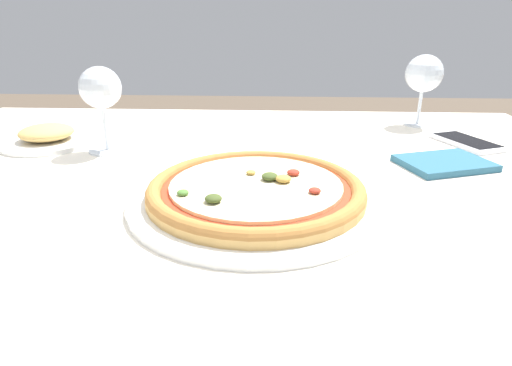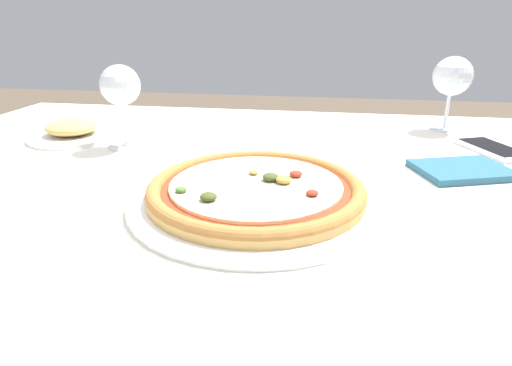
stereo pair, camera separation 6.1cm
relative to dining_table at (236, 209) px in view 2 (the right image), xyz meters
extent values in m
cube|color=brown|center=(0.00, 0.00, 0.06)|extent=(1.34, 0.89, 0.04)
cube|color=white|center=(0.00, 0.00, 0.08)|extent=(1.44, 0.99, 0.01)
cylinder|color=brown|center=(-0.61, 0.38, -0.31)|extent=(0.06, 0.06, 0.71)
cylinder|color=brown|center=(0.61, 0.38, -0.31)|extent=(0.06, 0.06, 0.71)
cylinder|color=white|center=(0.06, -0.15, 0.09)|extent=(0.36, 0.36, 0.01)
cylinder|color=tan|center=(0.06, -0.15, 0.10)|extent=(0.31, 0.31, 0.01)
torus|color=#B27538|center=(0.06, -0.15, 0.11)|extent=(0.31, 0.31, 0.02)
cylinder|color=#BC381E|center=(0.06, -0.15, 0.11)|extent=(0.27, 0.27, 0.00)
cylinder|color=beige|center=(0.06, -0.15, 0.11)|extent=(0.25, 0.25, 0.00)
ellipsoid|color=#A83323|center=(0.14, -0.18, 0.12)|extent=(0.02, 0.02, 0.01)
ellipsoid|color=#BC9342|center=(0.10, -0.14, 0.12)|extent=(0.02, 0.02, 0.01)
ellipsoid|color=#4C7A33|center=(-0.03, -0.20, 0.12)|extent=(0.02, 0.02, 0.01)
ellipsoid|color=#A83323|center=(0.12, -0.11, 0.12)|extent=(0.02, 0.02, 0.01)
ellipsoid|color=#425123|center=(0.08, -0.13, 0.12)|extent=(0.02, 0.02, 0.01)
ellipsoid|color=#BC9342|center=(0.05, -0.11, 0.12)|extent=(0.01, 0.01, 0.01)
ellipsoid|color=#425123|center=(0.01, -0.22, 0.12)|extent=(0.02, 0.02, 0.01)
cylinder|color=silver|center=(0.43, 0.34, 0.09)|extent=(0.07, 0.07, 0.00)
cylinder|color=silver|center=(0.43, 0.34, 0.13)|extent=(0.01, 0.01, 0.08)
sphere|color=silver|center=(0.43, 0.34, 0.21)|extent=(0.09, 0.09, 0.09)
cylinder|color=silver|center=(-0.25, 0.09, 0.09)|extent=(0.08, 0.08, 0.00)
cylinder|color=silver|center=(-0.25, 0.09, 0.13)|extent=(0.01, 0.01, 0.09)
sphere|color=silver|center=(-0.25, 0.09, 0.21)|extent=(0.08, 0.08, 0.08)
cube|color=white|center=(0.49, 0.17, 0.09)|extent=(0.12, 0.16, 0.01)
cube|color=black|center=(0.49, 0.17, 0.09)|extent=(0.11, 0.14, 0.00)
cylinder|color=white|center=(-0.39, 0.13, 0.09)|extent=(0.19, 0.19, 0.01)
ellipsoid|color=tan|center=(-0.39, 0.13, 0.11)|extent=(0.11, 0.11, 0.03)
cube|color=#2D607A|center=(0.39, 0.03, 0.09)|extent=(0.18, 0.15, 0.01)
camera|label=1|loc=(0.09, -0.71, 0.34)|focal=30.00mm
camera|label=2|loc=(0.15, -0.71, 0.34)|focal=30.00mm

